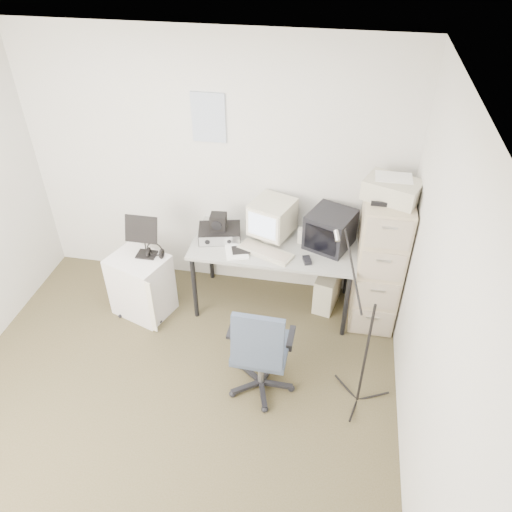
% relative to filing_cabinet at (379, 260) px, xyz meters
% --- Properties ---
extents(floor, '(3.60, 3.60, 0.01)m').
position_rel_filing_cabinet_xyz_m(floor, '(-1.58, -1.48, -0.66)').
color(floor, '#40381C').
rests_on(floor, ground).
extents(ceiling, '(3.60, 3.60, 0.01)m').
position_rel_filing_cabinet_xyz_m(ceiling, '(-1.58, -1.48, 1.85)').
color(ceiling, white).
rests_on(ceiling, ground).
extents(wall_back, '(3.60, 0.02, 2.50)m').
position_rel_filing_cabinet_xyz_m(wall_back, '(-1.58, 0.32, 0.60)').
color(wall_back, silver).
rests_on(wall_back, ground).
extents(wall_right, '(0.02, 3.60, 2.50)m').
position_rel_filing_cabinet_xyz_m(wall_right, '(0.22, -1.48, 0.60)').
color(wall_right, silver).
rests_on(wall_right, ground).
extents(wall_calendar, '(0.30, 0.02, 0.44)m').
position_rel_filing_cabinet_xyz_m(wall_calendar, '(-1.60, 0.31, 1.10)').
color(wall_calendar, white).
rests_on(wall_calendar, wall_back).
extents(filing_cabinet, '(0.40, 0.60, 1.30)m').
position_rel_filing_cabinet_xyz_m(filing_cabinet, '(0.00, 0.00, 0.00)').
color(filing_cabinet, tan).
rests_on(filing_cabinet, floor).
extents(printer, '(0.51, 0.43, 0.17)m').
position_rel_filing_cabinet_xyz_m(printer, '(0.00, -0.02, 0.73)').
color(printer, beige).
rests_on(printer, filing_cabinet).
extents(desk, '(1.50, 0.70, 0.73)m').
position_rel_filing_cabinet_xyz_m(desk, '(-0.95, -0.03, -0.29)').
color(desk, '#9B9B97').
rests_on(desk, floor).
extents(crt_monitor, '(0.44, 0.45, 0.38)m').
position_rel_filing_cabinet_xyz_m(crt_monitor, '(-0.99, 0.07, 0.27)').
color(crt_monitor, beige).
rests_on(crt_monitor, desk).
extents(crt_tv, '(0.48, 0.49, 0.33)m').
position_rel_filing_cabinet_xyz_m(crt_tv, '(-0.46, 0.05, 0.25)').
color(crt_tv, black).
rests_on(crt_tv, desk).
extents(desk_speaker, '(0.07, 0.07, 0.14)m').
position_rel_filing_cabinet_xyz_m(desk_speaker, '(-0.71, 0.05, 0.15)').
color(desk_speaker, silver).
rests_on(desk_speaker, desk).
extents(keyboard, '(0.53, 0.35, 0.03)m').
position_rel_filing_cabinet_xyz_m(keyboard, '(-1.01, -0.18, 0.09)').
color(keyboard, beige).
rests_on(keyboard, desk).
extents(mouse, '(0.09, 0.12, 0.03)m').
position_rel_filing_cabinet_xyz_m(mouse, '(-0.63, -0.24, 0.10)').
color(mouse, black).
rests_on(mouse, desk).
extents(radio_receiver, '(0.43, 0.35, 0.11)m').
position_rel_filing_cabinet_xyz_m(radio_receiver, '(-1.46, -0.02, 0.13)').
color(radio_receiver, black).
rests_on(radio_receiver, desk).
extents(radio_speaker, '(0.15, 0.14, 0.14)m').
position_rel_filing_cabinet_xyz_m(radio_speaker, '(-1.47, -0.03, 0.26)').
color(radio_speaker, black).
rests_on(radio_speaker, radio_receiver).
extents(papers, '(0.27, 0.31, 0.02)m').
position_rel_filing_cabinet_xyz_m(papers, '(-1.27, -0.20, 0.09)').
color(papers, white).
rests_on(papers, desk).
extents(pc_tower, '(0.26, 0.43, 0.38)m').
position_rel_filing_cabinet_xyz_m(pc_tower, '(-0.43, 0.07, -0.46)').
color(pc_tower, beige).
rests_on(pc_tower, floor).
extents(office_chair, '(0.56, 0.56, 0.95)m').
position_rel_filing_cabinet_xyz_m(office_chair, '(-0.89, -1.06, -0.17)').
color(office_chair, '#3C4555').
rests_on(office_chair, floor).
extents(side_cart, '(0.61, 0.55, 0.63)m').
position_rel_filing_cabinet_xyz_m(side_cart, '(-2.17, -0.34, -0.34)').
color(side_cart, silver).
rests_on(side_cart, floor).
extents(music_stand, '(0.32, 0.23, 0.43)m').
position_rel_filing_cabinet_xyz_m(music_stand, '(-2.10, -0.27, 0.19)').
color(music_stand, black).
rests_on(music_stand, side_cart).
extents(headphones, '(0.17, 0.17, 0.03)m').
position_rel_filing_cabinet_xyz_m(headphones, '(-2.01, -0.28, 0.03)').
color(headphones, black).
rests_on(headphones, side_cart).
extents(mic_stand, '(0.03, 0.03, 1.36)m').
position_rel_filing_cabinet_xyz_m(mic_stand, '(-0.10, -1.05, 0.03)').
color(mic_stand, black).
rests_on(mic_stand, floor).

